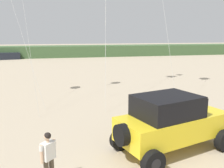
% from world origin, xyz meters
% --- Properties ---
extents(dune_ridge, '(90.00, 6.04, 2.15)m').
position_xyz_m(dune_ridge, '(-3.98, 46.52, 1.07)').
color(dune_ridge, '#426038').
rests_on(dune_ridge, ground_plane).
extents(jeep, '(5.02, 3.48, 2.26)m').
position_xyz_m(jeep, '(2.64, 3.85, 1.20)').
color(jeep, yellow).
rests_on(jeep, ground_plane).
extents(person_watching, '(0.48, 0.47, 1.67)m').
position_xyz_m(person_watching, '(-1.97, 2.64, 0.94)').
color(person_watching, '#DBB28E').
rests_on(person_watching, ground_plane).
extents(distant_sedan, '(4.48, 2.62, 1.20)m').
position_xyz_m(distant_sedan, '(-9.96, 43.06, 0.60)').
color(distant_sedan, '#1E232D').
rests_on(distant_sedan, ground_plane).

